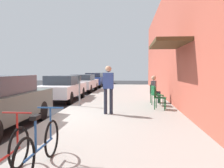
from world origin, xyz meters
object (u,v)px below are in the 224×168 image
(parked_car_3, at_px, (94,80))
(parking_meter, at_px, (80,88))
(parked_car_4, at_px, (101,78))
(bicycle_1, at_px, (0,158))
(parked_car_2, at_px, (83,83))
(pedestrian_standing, at_px, (108,86))
(cafe_chair_1, at_px, (156,94))
(bicycle_0, at_px, (40,147))
(cafe_chair_0, at_px, (158,97))
(parked_car_1, at_px, (62,88))
(cafe_chair_2, at_px, (154,92))
(seated_patron_2, at_px, (155,88))

(parked_car_3, relative_size, parking_meter, 3.33)
(parked_car_4, relative_size, bicycle_1, 2.57)
(parked_car_2, xyz_separation_m, pedestrian_standing, (2.97, -9.57, 0.41))
(parked_car_3, bearing_deg, cafe_chair_1, -69.21)
(bicycle_0, relative_size, bicycle_1, 1.00)
(cafe_chair_0, bearing_deg, parked_car_1, 147.70)
(parked_car_4, bearing_deg, pedestrian_standing, -81.76)
(parked_car_4, bearing_deg, cafe_chair_1, -75.23)
(parked_car_4, distance_m, cafe_chair_1, 18.98)
(parked_car_1, bearing_deg, parking_meter, -58.82)
(parking_meter, bearing_deg, cafe_chair_2, 23.26)
(parking_meter, relative_size, cafe_chair_2, 1.52)
(seated_patron_2, bearing_deg, cafe_chair_2, 165.74)
(parking_meter, bearing_deg, cafe_chair_0, -8.63)
(parked_car_1, xyz_separation_m, parked_car_2, (0.00, 5.34, -0.01))
(parking_meter, relative_size, bicycle_1, 0.77)
(bicycle_1, relative_size, seated_patron_2, 1.33)
(parked_car_1, xyz_separation_m, parking_meter, (1.55, -2.56, 0.17))
(bicycle_0, bearing_deg, cafe_chair_1, 69.82)
(cafe_chair_0, xyz_separation_m, seated_patron_2, (0.06, 1.90, 0.19))
(parked_car_2, height_order, cafe_chair_0, parked_car_2)
(cafe_chair_2, bearing_deg, pedestrian_standing, -121.29)
(parked_car_3, distance_m, cafe_chair_0, 14.53)
(bicycle_1, height_order, cafe_chair_0, bicycle_1)
(bicycle_1, relative_size, cafe_chair_1, 1.97)
(cafe_chair_1, bearing_deg, parked_car_4, 104.77)
(cafe_chair_1, bearing_deg, pedestrian_standing, -131.50)
(parked_car_4, relative_size, parking_meter, 3.33)
(cafe_chair_1, bearing_deg, seated_patron_2, 86.44)
(parked_car_1, height_order, parked_car_4, same)
(parked_car_3, distance_m, seated_patron_2, 12.77)
(parked_car_3, distance_m, pedestrian_standing, 15.16)
(cafe_chair_0, bearing_deg, pedestrian_standing, -148.03)
(bicycle_0, height_order, cafe_chair_2, bicycle_0)
(parked_car_2, xyz_separation_m, bicycle_0, (2.37, -14.17, -0.23))
(cafe_chair_0, bearing_deg, cafe_chair_1, 90.06)
(parked_car_1, relative_size, cafe_chair_1, 5.06)
(parking_meter, relative_size, pedestrian_standing, 0.78)
(bicycle_0, xyz_separation_m, cafe_chair_2, (2.47, 7.68, 0.14))
(parked_car_4, bearing_deg, parked_car_2, -90.00)
(parked_car_1, bearing_deg, parked_car_2, 90.00)
(bicycle_1, bearing_deg, seated_patron_2, 70.65)
(bicycle_0, bearing_deg, bicycle_1, -124.13)
(parked_car_1, distance_m, cafe_chair_0, 5.73)
(parked_car_1, bearing_deg, seated_patron_2, -13.34)
(bicycle_1, bearing_deg, bicycle_0, 55.87)
(parked_car_1, relative_size, parked_car_4, 1.00)
(bicycle_1, bearing_deg, parking_meter, 94.04)
(parked_car_3, relative_size, bicycle_0, 2.57)
(parked_car_1, xyz_separation_m, seated_patron_2, (4.90, -1.16, 0.10))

